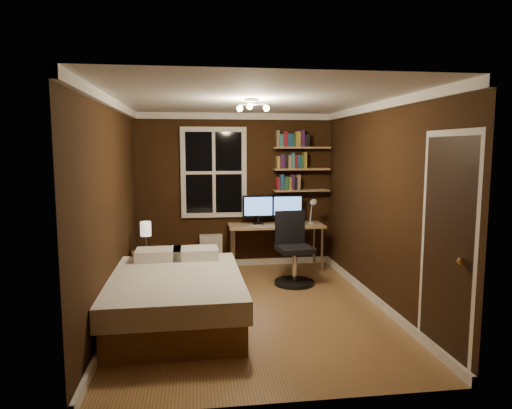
{
  "coord_description": "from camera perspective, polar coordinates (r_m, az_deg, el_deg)",
  "views": [
    {
      "loc": [
        -0.66,
        -5.33,
        1.95
      ],
      "look_at": [
        0.12,
        0.45,
        1.22
      ],
      "focal_mm": 32.0,
      "sensor_mm": 36.0,
      "label": 1
    }
  ],
  "objects": [
    {
      "name": "bookshelf_lower",
      "position": [
        7.55,
        5.68,
        1.76
      ],
      "size": [
        0.92,
        0.22,
        0.03
      ],
      "primitive_type": "cube",
      "color": "#A98052",
      "rests_on": "wall_back"
    },
    {
      "name": "desk",
      "position": [
        7.35,
        2.51,
        -2.97
      ],
      "size": [
        1.52,
        0.57,
        0.72
      ],
      "color": "#A98052",
      "rests_on": "ground"
    },
    {
      "name": "desk_lamp",
      "position": [
        7.35,
        7.05,
        -0.8
      ],
      "size": [
        0.14,
        0.32,
        0.44
      ],
      "primitive_type": null,
      "color": "silver",
      "rests_on": "desk"
    },
    {
      "name": "radiator",
      "position": [
        7.52,
        -5.64,
        -5.8
      ],
      "size": [
        0.36,
        0.13,
        0.54
      ],
      "primitive_type": "cube",
      "color": "silver",
      "rests_on": "ground"
    },
    {
      "name": "books_row_middle",
      "position": [
        7.52,
        5.72,
        5.41
      ],
      "size": [
        0.54,
        0.16,
        0.23
      ],
      "primitive_type": null,
      "color": "navy",
      "rests_on": "bookshelf_middle"
    },
    {
      "name": "door",
      "position": [
        4.5,
        22.65,
        -5.3
      ],
      "size": [
        0.03,
        0.82,
        2.05
      ],
      "primitive_type": null,
      "color": "black",
      "rests_on": "ground"
    },
    {
      "name": "bookshelf_upper",
      "position": [
        7.52,
        5.74,
        7.09
      ],
      "size": [
        0.92,
        0.22,
        0.03
      ],
      "primitive_type": "cube",
      "color": "#A98052",
      "rests_on": "wall_back"
    },
    {
      "name": "ceiling",
      "position": [
        5.4,
        -0.64,
        12.97
      ],
      "size": [
        3.2,
        4.2,
        0.02
      ],
      "primitive_type": "cube",
      "color": "white",
      "rests_on": "wall_back"
    },
    {
      "name": "books_row_lower",
      "position": [
        7.54,
        5.69,
        2.75
      ],
      "size": [
        0.42,
        0.16,
        0.23
      ],
      "primitive_type": null,
      "color": "maroon",
      "rests_on": "bookshelf_lower"
    },
    {
      "name": "window",
      "position": [
        7.41,
        -5.29,
        4.0
      ],
      "size": [
        1.06,
        0.06,
        1.46
      ],
      "primitive_type": "cube",
      "color": "white",
      "rests_on": "wall_back"
    },
    {
      "name": "nightstand",
      "position": [
        6.67,
        -13.48,
        -7.89
      ],
      "size": [
        0.47,
        0.47,
        0.49
      ],
      "primitive_type": "cube",
      "rotation": [
        0.0,
        0.0,
        0.23
      ],
      "color": "brown",
      "rests_on": "ground"
    },
    {
      "name": "books_row_upper",
      "position": [
        7.52,
        5.76,
        8.08
      ],
      "size": [
        0.48,
        0.16,
        0.23
      ],
      "primitive_type": null,
      "color": "#275B2E",
      "rests_on": "bookshelf_upper"
    },
    {
      "name": "wall_left",
      "position": [
        5.46,
        -17.54,
        -0.58
      ],
      "size": [
        0.04,
        4.2,
        2.5
      ],
      "primitive_type": "cube",
      "color": "black",
      "rests_on": "ground"
    },
    {
      "name": "bedside_lamp",
      "position": [
        6.56,
        -13.6,
        -3.98
      ],
      "size": [
        0.15,
        0.15,
        0.44
      ],
      "primitive_type": null,
      "color": "silver",
      "rests_on": "nightstand"
    },
    {
      "name": "ceiling_fixture",
      "position": [
        5.29,
        -0.51,
        12.0
      ],
      "size": [
        0.44,
        0.44,
        0.18
      ],
      "primitive_type": null,
      "color": "beige",
      "rests_on": "ceiling"
    },
    {
      "name": "office_chair",
      "position": [
        6.61,
        4.68,
        -6.45
      ],
      "size": [
        0.57,
        0.57,
        1.04
      ],
      "rotation": [
        0.0,
        0.0,
        0.13
      ],
      "color": "black",
      "rests_on": "ground"
    },
    {
      "name": "floor",
      "position": [
        5.71,
        -0.61,
        -12.83
      ],
      "size": [
        4.2,
        4.2,
        0.0
      ],
      "primitive_type": "plane",
      "color": "brown",
      "rests_on": "ground"
    },
    {
      "name": "bookshelf_middle",
      "position": [
        7.52,
        5.71,
        4.42
      ],
      "size": [
        0.92,
        0.22,
        0.03
      ],
      "primitive_type": "cube",
      "color": "#A98052",
      "rests_on": "wall_back"
    },
    {
      "name": "door_knob",
      "position": [
        4.23,
        24.22,
        -6.48
      ],
      "size": [
        0.06,
        0.06,
        0.06
      ],
      "primitive_type": "sphere",
      "color": "#BB8745",
      "rests_on": "door"
    },
    {
      "name": "wall_right",
      "position": [
        5.83,
        15.17,
        -0.02
      ],
      "size": [
        0.04,
        4.2,
        2.5
      ],
      "primitive_type": "cube",
      "color": "black",
      "rests_on": "ground"
    },
    {
      "name": "monitor_left",
      "position": [
        7.34,
        0.28,
        -0.66
      ],
      "size": [
        0.5,
        0.12,
        0.47
      ],
      "primitive_type": null,
      "color": "black",
      "rests_on": "desk"
    },
    {
      "name": "bed",
      "position": [
        5.29,
        -9.9,
        -11.27
      ],
      "size": [
        1.47,
        2.02,
        0.68
      ],
      "rotation": [
        0.0,
        0.0,
        0.01
      ],
      "color": "brown",
      "rests_on": "ground"
    },
    {
      "name": "wall_back",
      "position": [
        7.49,
        -2.6,
        1.75
      ],
      "size": [
        3.2,
        0.04,
        2.5
      ],
      "primitive_type": "cube",
      "color": "black",
      "rests_on": "ground"
    },
    {
      "name": "monitor_right",
      "position": [
        7.42,
        3.95,
        -0.59
      ],
      "size": [
        0.5,
        0.12,
        0.47
      ],
      "primitive_type": null,
      "color": "black",
      "rests_on": "desk"
    }
  ]
}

